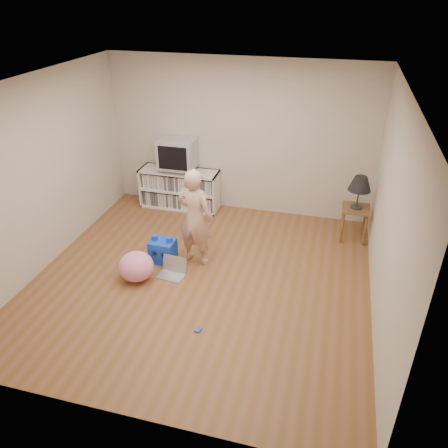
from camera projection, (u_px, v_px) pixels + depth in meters
ground at (201, 279)px, 6.02m from camera, size 4.50×4.50×0.00m
walls at (199, 194)px, 5.39m from camera, size 4.52×4.52×2.60m
ceiling at (195, 86)px, 4.75m from camera, size 4.50×4.50×0.01m
media_unit at (180, 188)px, 7.80m from camera, size 1.40×0.45×0.70m
dvd_deck at (179, 169)px, 7.59m from camera, size 0.45×0.35×0.07m
crt_tv at (178, 153)px, 7.45m from camera, size 0.60×0.53×0.50m
side_table at (355, 215)px, 6.76m from camera, size 0.42×0.42×0.55m
table_lamp at (360, 184)px, 6.51m from camera, size 0.34×0.34×0.52m
person at (195, 217)px, 6.07m from camera, size 0.58×0.43×1.44m
laptop at (173, 270)px, 6.09m from camera, size 0.38×0.32×0.24m
playing_cards at (198, 330)px, 5.13m from camera, size 0.09×0.10×0.02m
plush_blue at (163, 250)px, 6.33m from camera, size 0.36×0.32×0.41m
plush_pink at (136, 266)px, 5.93m from camera, size 0.59×0.59×0.41m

